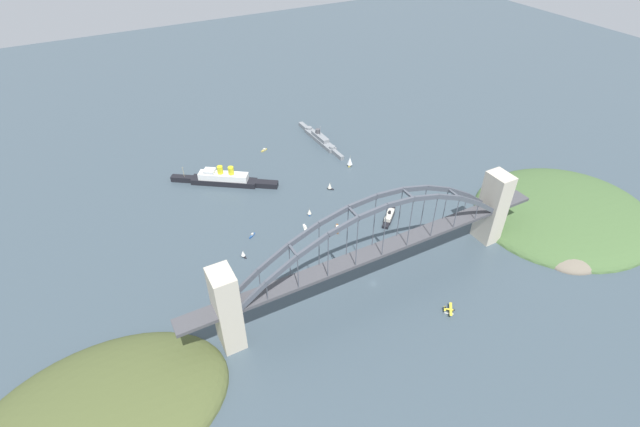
# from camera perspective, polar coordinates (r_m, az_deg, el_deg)

# --- Properties ---
(ground_plane) EXTENTS (1400.00, 1400.00, 0.00)m
(ground_plane) POSITION_cam_1_polar(r_m,az_deg,el_deg) (331.08, 6.59, -8.50)
(ground_plane) COLOR #3D4C56
(harbor_arch_bridge) EXTENTS (269.74, 18.17, 73.01)m
(harbor_arch_bridge) POSITION_cam_1_polar(r_m,az_deg,el_deg) (309.39, 7.00, -4.46)
(harbor_arch_bridge) COLOR beige
(harbor_arch_bridge) RESTS_ON ground
(headland_west_shore) EXTENTS (137.70, 95.13, 26.43)m
(headland_west_shore) POSITION_cam_1_polar(r_m,az_deg,el_deg) (294.67, -25.37, -21.66)
(headland_west_shore) COLOR #4C562D
(headland_west_shore) RESTS_ON ground
(headland_east_shore) EXTENTS (150.74, 137.06, 26.27)m
(headland_east_shore) POSITION_cam_1_polar(r_m,az_deg,el_deg) (435.48, 27.72, -0.34)
(headland_east_shore) COLOR #476638
(headland_east_shore) RESTS_ON ground
(ocean_liner) EXTENTS (85.41, 62.54, 18.34)m
(ocean_liner) POSITION_cam_1_polar(r_m,az_deg,el_deg) (431.30, -11.70, 4.19)
(ocean_liner) COLOR black
(ocean_liner) RESTS_ON ground
(naval_cruiser) EXTENTS (10.20, 87.55, 17.90)m
(naval_cruiser) POSITION_cam_1_polar(r_m,az_deg,el_deg) (491.98, -0.02, 9.19)
(naval_cruiser) COLOR gray
(naval_cruiser) RESTS_ON ground
(harbor_ferry_steamer) EXTENTS (24.55, 22.41, 7.72)m
(harbor_ferry_steamer) POSITION_cam_1_polar(r_m,az_deg,el_deg) (386.05, 8.50, -0.37)
(harbor_ferry_steamer) COLOR black
(harbor_ferry_steamer) RESTS_ON ground
(seaplane_taxiing_near_bridge) EXTENTS (9.02, 9.92, 4.64)m
(seaplane_taxiing_near_bridge) POSITION_cam_1_polar(r_m,az_deg,el_deg) (321.44, 15.63, -11.37)
(seaplane_taxiing_near_bridge) COLOR #B7B7B2
(seaplane_taxiing_near_bridge) RESTS_ON ground
(small_boat_0) EXTENTS (4.50, 5.96, 6.43)m
(small_boat_0) POSITION_cam_1_polar(r_m,az_deg,el_deg) (385.95, -1.31, 0.22)
(small_boat_0) COLOR #234C8C
(small_boat_0) RESTS_ON ground
(small_boat_1) EXTENTS (5.43, 5.87, 7.67)m
(small_boat_1) POSITION_cam_1_polar(r_m,az_deg,el_deg) (416.07, 1.21, 3.42)
(small_boat_1) COLOR black
(small_boat_1) RESTS_ON ground
(small_boat_2) EXTENTS (6.95, 11.06, 2.38)m
(small_boat_2) POSITION_cam_1_polar(r_m,az_deg,el_deg) (372.34, 2.14, -1.84)
(small_boat_2) COLOR brown
(small_boat_2) RESTS_ON ground
(small_boat_3) EXTENTS (8.25, 8.32, 10.69)m
(small_boat_3) POSITION_cam_1_polar(r_m,az_deg,el_deg) (450.02, 3.69, 6.44)
(small_boat_3) COLOR gold
(small_boat_3) RESTS_ON ground
(small_boat_4) EXTENTS (7.47, 3.88, 2.43)m
(small_boat_4) POSITION_cam_1_polar(r_m,az_deg,el_deg) (479.44, -6.89, 7.76)
(small_boat_4) COLOR gold
(small_boat_4) RESTS_ON ground
(small_boat_5) EXTENTS (4.08, 6.01, 6.26)m
(small_boat_5) POSITION_cam_1_polar(r_m,az_deg,el_deg) (351.07, -9.44, -4.89)
(small_boat_5) COLOR black
(small_boat_5) RESTS_ON ground
(small_boat_6) EXTENTS (4.24, 12.00, 2.52)m
(small_boat_6) POSITION_cam_1_polar(r_m,az_deg,el_deg) (372.00, -1.81, -1.87)
(small_boat_6) COLOR silver
(small_boat_6) RESTS_ON ground
(small_boat_7) EXTENTS (6.31, 4.73, 2.47)m
(small_boat_7) POSITION_cam_1_polar(r_m,az_deg,el_deg) (369.39, -8.34, -2.67)
(small_boat_7) COLOR #234C8C
(small_boat_7) RESTS_ON ground
(channel_marker_buoy) EXTENTS (2.20, 2.20, 2.75)m
(channel_marker_buoy) POSITION_cam_1_polar(r_m,az_deg,el_deg) (330.97, -2.46, -7.96)
(channel_marker_buoy) COLOR red
(channel_marker_buoy) RESTS_ON ground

